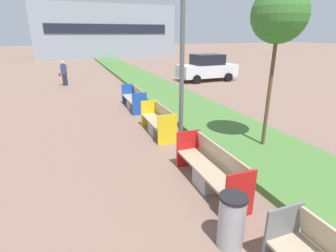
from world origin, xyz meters
The scene contains 9 objects.
planter_grass_strip centered at (3.20, 12.00, 0.09)m, with size 2.80×120.00×0.18m.
building_backdrop centered at (4.00, 43.32, 3.51)m, with size 18.87×8.19×7.01m.
bench_red_frame centered at (0.94, 6.26, 0.37)m, with size 0.65×2.23×0.94m.
bench_yellow_frame centered at (0.94, 9.78, 0.36)m, with size 0.65×1.92×0.94m.
bench_blue_frame centered at (0.94, 13.17, 0.37)m, with size 0.65×2.17×0.94m.
litter_bin centered at (0.39, 4.66, 0.46)m, with size 0.43×0.43×0.91m.
sapling_tree_near centered at (3.34, 7.46, 3.62)m, with size 1.40×1.40×4.34m.
pedestrian_walking centered at (-1.96, 20.32, 0.79)m, with size 0.53×0.24×1.56m.
parked_car_distant centered at (7.64, 18.73, 0.91)m, with size 4.26×2.00×1.86m.
Camera 1 is at (-1.71, 1.89, 3.19)m, focal length 28.00 mm.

